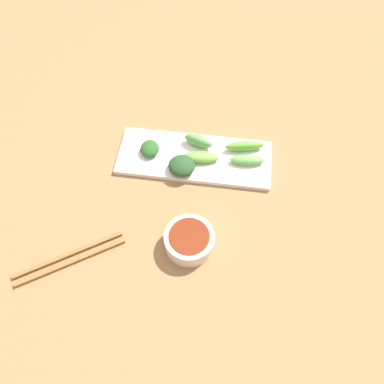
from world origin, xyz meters
name	(u,v)px	position (x,y,z in m)	size (l,w,h in m)	color
tabletop	(188,182)	(0.00, 0.00, 0.01)	(2.10, 2.10, 0.02)	#966F45
sauce_bowl	(189,240)	(-0.16, -0.03, 0.04)	(0.10, 0.10, 0.04)	silver
serving_plate	(194,158)	(0.06, -0.01, 0.03)	(0.14, 0.36, 0.01)	white
broccoli_leafy_0	(150,148)	(0.06, 0.10, 0.04)	(0.05, 0.04, 0.02)	#285B22
broccoli_stalk_1	(245,146)	(0.10, -0.12, 0.05)	(0.02, 0.09, 0.03)	#64B13D
broccoli_stalk_2	(198,141)	(0.10, -0.01, 0.05)	(0.03, 0.07, 0.03)	#62A656
broccoli_leafy_3	(182,166)	(0.02, 0.02, 0.05)	(0.06, 0.06, 0.03)	#254924
broccoli_stalk_4	(247,160)	(0.06, -0.13, 0.04)	(0.03, 0.08, 0.02)	#64AA53
broccoli_stalk_5	(201,157)	(0.05, -0.02, 0.04)	(0.03, 0.09, 0.02)	#6BA743
chopsticks	(70,258)	(-0.22, 0.21, 0.02)	(0.15, 0.21, 0.01)	olive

